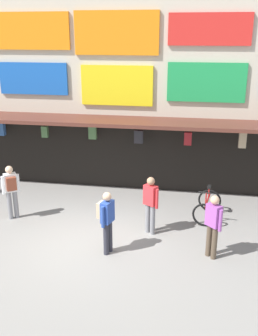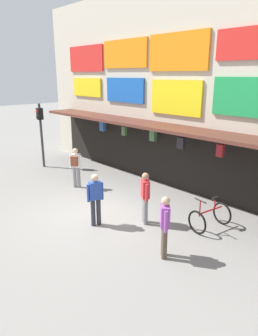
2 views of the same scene
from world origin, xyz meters
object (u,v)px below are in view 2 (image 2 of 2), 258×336
traffic_light_near (41,125)px  pedestrian_in_purple (165,224)px  pedestrian_in_red (95,196)px  pedestrian_in_yellow (145,195)px  pedestrian_in_white (76,165)px  bicycle_parked (210,217)px

traffic_light_near → pedestrian_in_purple: traffic_light_near is taller
traffic_light_near → pedestrian_in_red: size_ratio=1.90×
traffic_light_near → pedestrian_in_yellow: 8.03m
pedestrian_in_purple → pedestrian_in_white: bearing=168.3°
pedestrian_in_white → traffic_light_near: bearing=173.1°
traffic_light_near → pedestrian_in_purple: 9.80m
pedestrian_in_red → pedestrian_in_white: bearing=156.2°
pedestrian_in_red → traffic_light_near: bearing=164.9°
pedestrian_in_white → pedestrian_in_yellow: (4.20, -0.22, -0.04)m
pedestrian_in_red → pedestrian_in_yellow: size_ratio=1.00×
traffic_light_near → pedestrian_in_white: 3.92m
pedestrian_in_red → pedestrian_in_white: 3.54m
pedestrian_in_purple → pedestrian_in_yellow: 1.94m
pedestrian_in_yellow → traffic_light_near: bearing=175.2°
bicycle_parked → pedestrian_in_red: bearing=-136.9°
traffic_light_near → bicycle_parked: 9.69m
pedestrian_in_white → pedestrian_in_yellow: same height
pedestrian_in_purple → pedestrian_in_white: same height
pedestrian_in_white → pedestrian_in_red: bearing=-23.8°
pedestrian_in_purple → pedestrian_in_yellow: size_ratio=1.00×
traffic_light_near → pedestrian_in_white: size_ratio=1.90×
pedestrian_in_red → pedestrian_in_white: (-3.24, 1.43, 0.00)m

